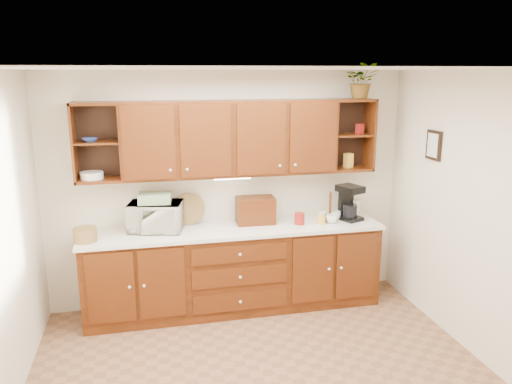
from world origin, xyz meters
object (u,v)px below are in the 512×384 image
bread_box (255,210)px  coffee_maker (349,203)px  potted_plant (362,81)px  microwave (156,217)px

bread_box → coffee_maker: size_ratio=1.06×
coffee_maker → potted_plant: bearing=6.6°
microwave → coffee_maker: size_ratio=1.39×
microwave → bread_box: size_ratio=1.32×
microwave → bread_box: microwave is taller
microwave → potted_plant: (2.27, 0.01, 1.39)m
microwave → potted_plant: 2.66m
bread_box → microwave: bearing=-176.6°
bread_box → coffee_maker: 1.07m
microwave → coffee_maker: (2.15, -0.06, 0.04)m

